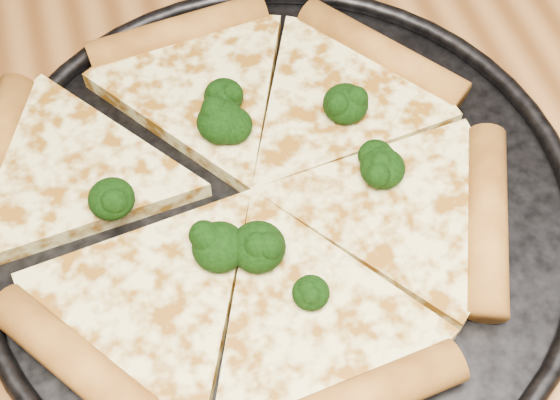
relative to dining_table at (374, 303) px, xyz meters
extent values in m
cube|color=brown|center=(0.00, 0.00, 0.07)|extent=(1.20, 0.90, 0.04)
cylinder|color=black|center=(-0.06, 0.04, 0.09)|extent=(0.40, 0.40, 0.01)
torus|color=black|center=(-0.06, 0.04, 0.10)|extent=(0.41, 0.41, 0.01)
cylinder|color=#B4762D|center=(0.05, 0.15, 0.11)|extent=(0.10, 0.13, 0.03)
cylinder|color=#B4762D|center=(-0.09, 0.21, 0.11)|extent=(0.14, 0.04, 0.03)
cylinder|color=#B4762D|center=(-0.20, -0.04, 0.11)|extent=(0.10, 0.13, 0.03)
cylinder|color=#B4762D|center=(0.06, -0.01, 0.11)|extent=(0.08, 0.14, 0.03)
ellipsoid|color=black|center=(-0.08, 0.10, 0.12)|extent=(0.03, 0.03, 0.02)
ellipsoid|color=black|center=(-0.17, 0.07, 0.12)|extent=(0.03, 0.03, 0.02)
ellipsoid|color=black|center=(-0.08, 0.13, 0.12)|extent=(0.03, 0.03, 0.02)
ellipsoid|color=black|center=(0.00, 0.10, 0.12)|extent=(0.03, 0.03, 0.02)
ellipsoid|color=black|center=(-0.11, 0.01, 0.12)|extent=(0.03, 0.03, 0.03)
ellipsoid|color=black|center=(-0.09, 0.11, 0.12)|extent=(0.03, 0.03, 0.03)
ellipsoid|color=black|center=(-0.09, 0.01, 0.12)|extent=(0.03, 0.03, 0.03)
ellipsoid|color=black|center=(0.01, 0.05, 0.12)|extent=(0.02, 0.02, 0.02)
ellipsoid|color=black|center=(0.01, 0.04, 0.12)|extent=(0.03, 0.03, 0.02)
ellipsoid|color=black|center=(-0.06, -0.03, 0.12)|extent=(0.02, 0.02, 0.02)
camera|label=1|loc=(-0.14, -0.22, 0.55)|focal=50.34mm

